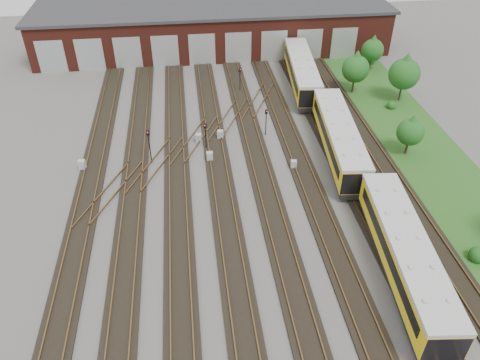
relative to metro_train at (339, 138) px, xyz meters
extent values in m
plane|color=#43413E|center=(-10.00, -9.68, -1.97)|extent=(120.00, 120.00, 0.00)
cube|color=black|center=(-24.00, -9.68, -1.88)|extent=(2.40, 70.00, 0.18)
cube|color=brown|center=(-24.72, -9.68, -1.71)|extent=(0.10, 70.00, 0.15)
cube|color=brown|center=(-23.28, -9.68, -1.71)|extent=(0.10, 70.00, 0.15)
cube|color=black|center=(-20.00, -9.68, -1.88)|extent=(2.40, 70.00, 0.18)
cube|color=brown|center=(-20.72, -9.68, -1.71)|extent=(0.10, 70.00, 0.15)
cube|color=brown|center=(-19.28, -9.68, -1.71)|extent=(0.10, 70.00, 0.15)
cube|color=black|center=(-16.00, -9.68, -1.88)|extent=(2.40, 70.00, 0.18)
cube|color=brown|center=(-16.72, -9.68, -1.71)|extent=(0.10, 70.00, 0.15)
cube|color=brown|center=(-15.28, -9.68, -1.71)|extent=(0.10, 70.00, 0.15)
cube|color=black|center=(-12.00, -9.68, -1.88)|extent=(2.40, 70.00, 0.18)
cube|color=brown|center=(-12.72, -9.68, -1.71)|extent=(0.10, 70.00, 0.15)
cube|color=brown|center=(-11.28, -9.68, -1.71)|extent=(0.10, 70.00, 0.15)
cube|color=black|center=(-8.00, -9.68, -1.88)|extent=(2.40, 70.00, 0.18)
cube|color=brown|center=(-8.72, -9.68, -1.71)|extent=(0.10, 70.00, 0.15)
cube|color=brown|center=(-7.28, -9.68, -1.71)|extent=(0.10, 70.00, 0.15)
cube|color=black|center=(-4.00, -9.68, -1.88)|extent=(2.40, 70.00, 0.18)
cube|color=brown|center=(-4.72, -9.68, -1.71)|extent=(0.10, 70.00, 0.15)
cube|color=brown|center=(-3.28, -9.68, -1.71)|extent=(0.10, 70.00, 0.15)
cube|color=black|center=(0.00, -9.68, -1.88)|extent=(2.40, 70.00, 0.18)
cube|color=brown|center=(-0.72, -9.68, -1.71)|extent=(0.10, 70.00, 0.15)
cube|color=brown|center=(0.72, -9.68, -1.71)|extent=(0.10, 70.00, 0.15)
cube|color=black|center=(4.00, -9.68, -1.88)|extent=(2.40, 70.00, 0.18)
cube|color=brown|center=(3.28, -9.68, -1.71)|extent=(0.10, 70.00, 0.15)
cube|color=brown|center=(4.72, -9.68, -1.71)|extent=(0.10, 70.00, 0.15)
cube|color=brown|center=(-18.00, 0.32, -1.71)|extent=(5.40, 9.62, 0.15)
cube|color=brown|center=(-14.00, 4.32, -1.71)|extent=(5.40, 9.62, 0.15)
cube|color=brown|center=(-10.00, 8.32, -1.71)|extent=(5.40, 9.62, 0.15)
cube|color=brown|center=(-22.00, -3.68, -1.71)|extent=(5.40, 9.62, 0.15)
cube|color=brown|center=(-6.00, 12.32, -1.71)|extent=(5.40, 9.62, 0.15)
cube|color=#541D15|center=(-10.00, 30.32, 1.03)|extent=(50.00, 12.00, 6.00)
cube|color=#2D2D2F|center=(-10.00, 30.32, 4.18)|extent=(51.00, 12.50, 0.40)
cube|color=#999C9E|center=(-32.00, 24.30, 0.23)|extent=(3.60, 0.12, 4.40)
cube|color=#999C9E|center=(-27.00, 24.30, 0.23)|extent=(3.60, 0.12, 4.40)
cube|color=#999C9E|center=(-22.00, 24.30, 0.23)|extent=(3.60, 0.12, 4.40)
cube|color=#999C9E|center=(-17.00, 24.30, 0.23)|extent=(3.60, 0.12, 4.40)
cube|color=#999C9E|center=(-12.00, 24.30, 0.23)|extent=(3.60, 0.12, 4.40)
cube|color=#999C9E|center=(-7.00, 24.30, 0.23)|extent=(3.60, 0.12, 4.40)
cube|color=#999C9E|center=(-2.00, 24.30, 0.23)|extent=(3.60, 0.12, 4.40)
cube|color=#999C9E|center=(3.00, 24.30, 0.23)|extent=(3.60, 0.12, 4.40)
cube|color=#999C9E|center=(8.00, 24.30, 0.23)|extent=(3.60, 0.12, 4.40)
cube|color=#254918|center=(9.00, 0.32, -1.94)|extent=(8.00, 55.00, 0.05)
cube|color=black|center=(0.00, -16.00, -1.33)|extent=(3.91, 15.65, 0.62)
cube|color=#E2A30C|center=(0.00, -16.00, 0.12)|extent=(4.22, 15.68, 2.27)
cube|color=#B9B9B4|center=(0.00, -16.00, 1.41)|extent=(4.32, 15.69, 0.31)
cube|color=black|center=(-1.36, -15.86, 0.37)|extent=(1.42, 13.57, 0.88)
cube|color=black|center=(1.36, -16.14, 0.37)|extent=(1.42, 13.57, 0.88)
cube|color=black|center=(0.00, 0.00, -1.33)|extent=(3.91, 15.65, 0.62)
cube|color=#E2A30C|center=(0.00, 0.00, 0.12)|extent=(4.22, 15.68, 2.27)
cube|color=#B9B9B4|center=(0.00, 0.00, 1.41)|extent=(4.32, 15.69, 0.31)
cube|color=black|center=(-1.36, 0.14, 0.37)|extent=(1.42, 13.57, 0.88)
cube|color=black|center=(1.36, -0.14, 0.37)|extent=(1.42, 13.57, 0.88)
cube|color=black|center=(0.00, 16.00, -1.33)|extent=(3.91, 15.65, 0.62)
cube|color=#E2A30C|center=(0.00, 16.00, 0.12)|extent=(4.22, 15.68, 2.27)
cube|color=#B9B9B4|center=(0.00, 16.00, 1.41)|extent=(4.32, 15.69, 0.31)
cube|color=black|center=(-1.36, 16.14, 0.37)|extent=(1.42, 13.57, 0.88)
cube|color=black|center=(1.36, 15.86, 0.37)|extent=(1.42, 13.57, 0.88)
cylinder|color=black|center=(-18.46, 0.86, -0.42)|extent=(0.11, 0.11, 3.11)
cube|color=black|center=(-18.46, 0.86, 1.42)|extent=(0.30, 0.20, 0.56)
sphere|color=red|center=(-18.46, 0.75, 1.53)|extent=(0.14, 0.14, 0.14)
cylinder|color=black|center=(-12.97, 2.65, -0.74)|extent=(0.10, 0.10, 2.45)
cube|color=black|center=(-12.97, 2.65, 0.74)|extent=(0.30, 0.25, 0.52)
sphere|color=red|center=(-12.97, 2.55, 0.85)|extent=(0.13, 0.13, 0.13)
cylinder|color=black|center=(-7.86, 15.56, -0.68)|extent=(0.10, 0.10, 2.57)
cube|color=black|center=(-7.86, 15.56, 0.84)|extent=(0.28, 0.23, 0.49)
sphere|color=red|center=(-7.86, 15.47, 0.94)|extent=(0.12, 0.12, 0.12)
cylinder|color=black|center=(-6.45, 4.68, -0.70)|extent=(0.10, 0.10, 2.53)
cube|color=black|center=(-6.45, 4.68, 0.81)|extent=(0.29, 0.23, 0.50)
sphere|color=red|center=(-6.45, 4.58, 0.91)|extent=(0.12, 0.12, 0.12)
cube|color=#A7A9AC|center=(-24.99, 0.45, -1.44)|extent=(0.73, 0.65, 1.07)
cube|color=#A7A9AC|center=(-12.75, 0.46, -1.47)|extent=(0.61, 0.51, 1.00)
cube|color=#A7A9AC|center=(-13.65, 4.08, -1.49)|extent=(0.65, 0.57, 0.96)
cube|color=#A7A9AC|center=(-11.34, 4.42, -1.46)|extent=(0.72, 0.64, 1.02)
cube|color=#A7A9AC|center=(-4.83, -1.84, -1.52)|extent=(0.56, 0.47, 0.90)
cylinder|color=#2E2115|center=(6.00, 13.44, -1.12)|extent=(0.20, 0.20, 1.70)
sphere|color=#1A4E16|center=(6.00, 13.44, 1.14)|extent=(3.30, 3.30, 3.30)
cone|color=#1A4E16|center=(6.00, 13.44, 2.32)|extent=(2.83, 2.83, 2.36)
cylinder|color=#2E2115|center=(10.52, 19.86, -1.21)|extent=(0.23, 0.23, 1.51)
sphere|color=#1A4E16|center=(10.52, 19.86, 0.81)|extent=(2.95, 2.95, 2.95)
cone|color=#1A4E16|center=(10.52, 19.86, 1.86)|extent=(2.52, 2.52, 2.10)
cylinder|color=#2E2115|center=(10.91, 10.61, -1.04)|extent=(0.22, 0.22, 1.87)
sphere|color=#1A4E16|center=(10.91, 10.61, 1.46)|extent=(3.63, 3.63, 3.63)
cone|color=#1A4E16|center=(10.91, 10.61, 2.75)|extent=(3.12, 3.12, 2.60)
cylinder|color=#2E2115|center=(6.96, -0.70, -1.28)|extent=(0.23, 0.23, 1.37)
sphere|color=#1A4E16|center=(6.96, -0.70, 0.54)|extent=(2.67, 2.67, 2.67)
cone|color=#1A4E16|center=(6.96, -0.70, 1.50)|extent=(2.28, 2.28, 1.90)
sphere|color=#1A4E16|center=(6.36, -15.36, -1.30)|extent=(1.33, 1.33, 1.33)
sphere|color=#1A4E16|center=(9.21, 8.78, -1.42)|extent=(1.11, 1.11, 1.11)
sphere|color=#1A4E16|center=(11.29, 22.02, -1.11)|extent=(1.72, 1.72, 1.72)
camera|label=1|loc=(-14.55, -37.86, 24.11)|focal=35.00mm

